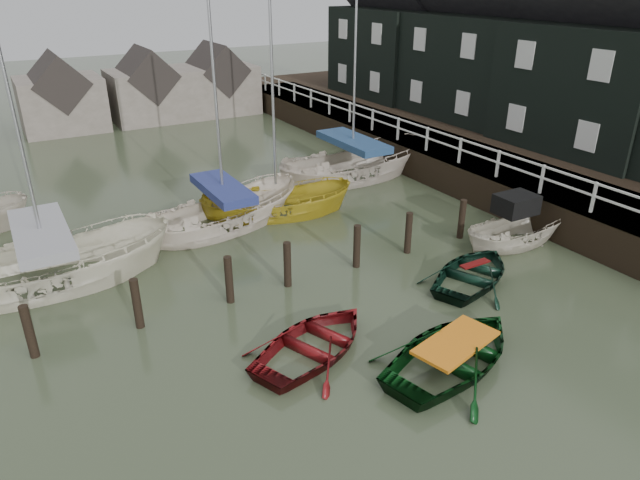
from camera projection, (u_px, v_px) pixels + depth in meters
ground at (381, 323)px, 14.93m from camera, size 120.00×120.00×0.00m
pier at (422, 152)px, 26.77m from camera, size 3.04×32.00×2.70m
land_strip at (504, 150)px, 29.58m from camera, size 14.00×38.00×1.50m
quay_houses at (543, 37)px, 26.12m from camera, size 6.52×28.14×10.01m
mooring_pilings at (290, 270)px, 16.56m from camera, size 13.72×0.22×1.80m
far_sheds at (145, 90)px, 34.89m from camera, size 14.00×4.08×4.39m
rowboat_red at (315, 351)px, 13.81m from camera, size 4.37×3.80×0.76m
rowboat_green at (453, 364)px, 13.37m from camera, size 4.75×3.88×0.86m
rowboat_dkgreen at (473, 280)px, 17.04m from camera, size 4.35×3.81×0.75m
motorboat at (515, 241)px, 19.33m from camera, size 4.21×1.66×2.49m
sailboat_a at (52, 282)px, 16.80m from camera, size 7.30×3.08×11.99m
sailboat_b at (225, 225)px, 20.65m from camera, size 6.61×3.61×11.18m
sailboat_c at (277, 214)px, 21.72m from camera, size 6.09×3.91×10.94m
sailboat_d at (352, 177)px, 25.55m from camera, size 7.26×2.75×13.45m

